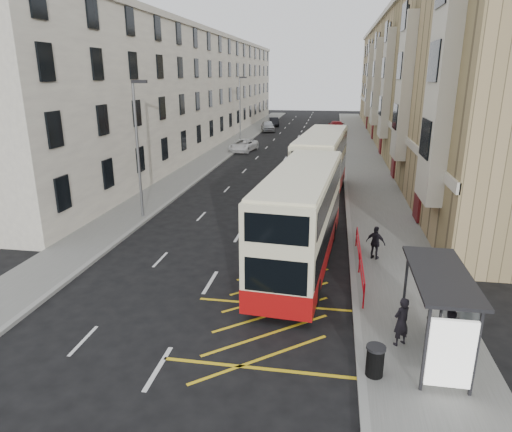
% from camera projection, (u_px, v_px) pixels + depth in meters
% --- Properties ---
extents(ground, '(200.00, 200.00, 0.00)m').
position_uv_depth(ground, '(180.00, 333.00, 15.59)').
color(ground, black).
rests_on(ground, ground).
extents(pavement_right, '(4.00, 120.00, 0.15)m').
position_uv_depth(pavement_right, '(366.00, 168.00, 42.53)').
color(pavement_right, '#61615D').
rests_on(pavement_right, ground).
extents(pavement_left, '(3.00, 120.00, 0.15)m').
position_uv_depth(pavement_left, '(205.00, 163.00, 44.99)').
color(pavement_left, '#61615D').
rests_on(pavement_left, ground).
extents(kerb_right, '(0.25, 120.00, 0.15)m').
position_uv_depth(kerb_right, '(344.00, 167.00, 42.85)').
color(kerb_right, gray).
rests_on(kerb_right, ground).
extents(kerb_left, '(0.25, 120.00, 0.15)m').
position_uv_depth(kerb_left, '(220.00, 163.00, 44.75)').
color(kerb_left, gray).
rests_on(kerb_left, ground).
extents(road_markings, '(10.00, 110.00, 0.01)m').
position_uv_depth(road_markings, '(294.00, 143.00, 57.94)').
color(road_markings, silver).
rests_on(road_markings, ground).
extents(terrace_right, '(10.75, 79.00, 15.25)m').
position_uv_depth(terrace_right, '(422.00, 82.00, 53.68)').
color(terrace_right, tan).
rests_on(terrace_right, ground).
extents(terrace_left, '(9.18, 79.00, 13.25)m').
position_uv_depth(terrace_left, '(192.00, 90.00, 58.60)').
color(terrace_left, silver).
rests_on(terrace_left, ground).
extents(bus_shelter, '(1.65, 4.25, 2.70)m').
position_uv_depth(bus_shelter, '(447.00, 301.00, 13.26)').
color(bus_shelter, black).
rests_on(bus_shelter, pavement_right).
extents(guard_railing, '(0.06, 6.56, 1.01)m').
position_uv_depth(guard_railing, '(360.00, 257.00, 19.75)').
color(guard_railing, '#BF030E').
rests_on(guard_railing, pavement_right).
extents(street_lamp_near, '(0.93, 0.18, 8.00)m').
position_uv_depth(street_lamp_near, '(138.00, 143.00, 26.51)').
color(street_lamp_near, slate).
rests_on(street_lamp_near, pavement_left).
extents(street_lamp_far, '(0.93, 0.18, 8.00)m').
position_uv_depth(street_lamp_far, '(240.00, 107.00, 54.74)').
color(street_lamp_far, slate).
rests_on(street_lamp_far, pavement_left).
extents(double_decker_front, '(3.48, 11.42, 4.49)m').
position_uv_depth(double_decker_front, '(301.00, 218.00, 20.45)').
color(double_decker_front, beige).
rests_on(double_decker_front, ground).
extents(double_decker_rear, '(3.62, 11.74, 4.61)m').
position_uv_depth(double_decker_rear, '(321.00, 166.00, 31.61)').
color(double_decker_rear, beige).
rests_on(double_decker_rear, ground).
extents(litter_bin, '(0.57, 0.57, 0.94)m').
position_uv_depth(litter_bin, '(375.00, 360.00, 13.03)').
color(litter_bin, black).
rests_on(litter_bin, pavement_right).
extents(pedestrian_near, '(0.72, 0.67, 1.64)m').
position_uv_depth(pedestrian_near, '(401.00, 322.00, 14.42)').
color(pedestrian_near, black).
rests_on(pedestrian_near, pavement_right).
extents(pedestrian_mid, '(0.80, 0.65, 1.55)m').
position_uv_depth(pedestrian_mid, '(451.00, 334.00, 13.82)').
color(pedestrian_mid, black).
rests_on(pedestrian_mid, pavement_right).
extents(pedestrian_far, '(1.01, 0.77, 1.59)m').
position_uv_depth(pedestrian_far, '(376.00, 243.00, 21.21)').
color(pedestrian_far, black).
rests_on(pedestrian_far, pavement_right).
extents(white_van, '(3.02, 5.20, 1.36)m').
position_uv_depth(white_van, '(243.00, 145.00, 51.80)').
color(white_van, silver).
rests_on(white_van, ground).
extents(car_silver, '(2.93, 5.03, 1.61)m').
position_uv_depth(car_silver, '(268.00, 126.00, 69.70)').
color(car_silver, '#B4B7BD').
rests_on(car_silver, ground).
extents(car_dark, '(2.37, 4.53, 1.42)m').
position_uv_depth(car_dark, '(274.00, 122.00, 76.85)').
color(car_dark, black).
rests_on(car_dark, ground).
extents(car_red, '(2.70, 5.70, 1.61)m').
position_uv_depth(car_red, '(336.00, 126.00, 69.77)').
color(car_red, '#94060D').
rests_on(car_red, ground).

